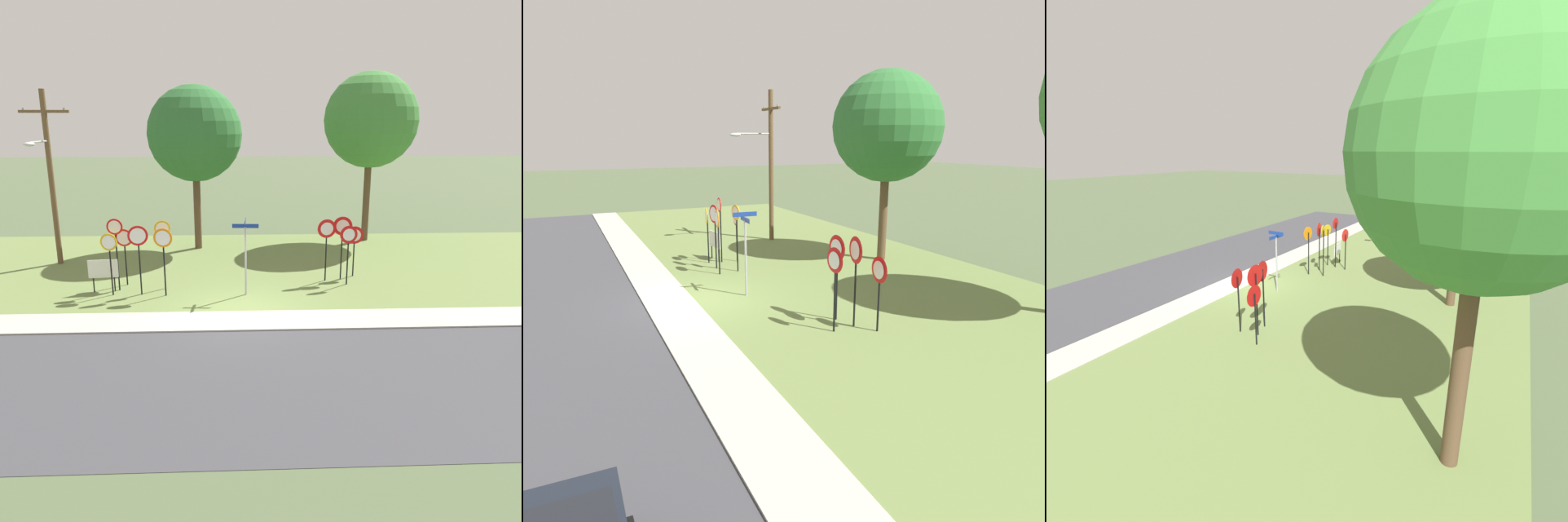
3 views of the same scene
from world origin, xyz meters
TOP-DOWN VIEW (x-y plane):
  - ground_plane at (0.00, 0.00)m, footprint 160.00×160.00m
  - road_asphalt at (0.00, -4.80)m, footprint 44.00×6.40m
  - sidewalk_strip at (0.00, -0.80)m, footprint 44.00×1.60m
  - grass_median at (0.00, 6.00)m, footprint 44.00×12.00m
  - stop_sign_near_left at (-2.89, 2.53)m, footprint 0.60×0.13m
  - stop_sign_near_right at (-3.69, 1.88)m, footprint 0.73×0.16m
  - stop_sign_far_left at (-2.76, 1.72)m, footprint 0.69×0.12m
  - stop_sign_far_center at (-4.47, 3.06)m, footprint 0.68×0.12m
  - stop_sign_far_right at (-4.75, 1.87)m, footprint 0.64×0.13m
  - stop_sign_center_tall at (-4.63, 2.41)m, footprint 0.60×0.10m
  - yield_sign_near_left at (4.23, 2.76)m, footprint 0.70×0.12m
  - yield_sign_near_right at (4.13, 3.48)m, footprint 0.77×0.12m
  - yield_sign_far_left at (3.46, 3.29)m, footprint 0.75×0.12m
  - yield_sign_far_right at (4.73, 3.85)m, footprint 0.73×0.10m
  - street_name_post at (0.22, 1.74)m, footprint 0.96×0.82m
  - utility_pole at (-8.21, 6.20)m, footprint 2.10×2.31m
  - notice_board at (-5.16, 2.31)m, footprint 1.10×0.14m
  - oak_tree_left at (-2.12, 9.01)m, footprint 4.58×4.58m

SIDE VIEW (x-z plane):
  - ground_plane at x=0.00m, z-range 0.00..0.00m
  - road_asphalt at x=0.00m, z-range 0.00..0.01m
  - grass_median at x=0.00m, z-range 0.00..0.04m
  - sidewalk_strip at x=0.00m, z-range 0.00..0.06m
  - notice_board at x=-5.16m, z-range 0.25..1.50m
  - yield_sign_far_right at x=4.73m, z-range 0.55..2.67m
  - stop_sign_far_center at x=-4.47m, z-range 0.54..2.80m
  - stop_sign_far_right at x=-4.75m, z-range 0.55..2.90m
  - street_name_post at x=0.22m, z-range 0.32..3.18m
  - yield_sign_near_left at x=4.23m, z-range 0.62..3.00m
  - stop_sign_far_left at x=-2.76m, z-range 0.61..3.17m
  - yield_sign_far_left at x=3.46m, z-range 0.67..3.21m
  - stop_sign_near_left at x=-2.89m, z-range 0.60..3.28m
  - stop_sign_near_right at x=-3.69m, z-range 0.64..3.27m
  - yield_sign_near_right at x=4.13m, z-range 0.69..3.29m
  - stop_sign_center_tall at x=-4.63m, z-range 0.61..3.41m
  - utility_pole at x=-8.21m, z-range 0.38..7.95m
  - oak_tree_left at x=-2.12m, z-range 1.72..9.69m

